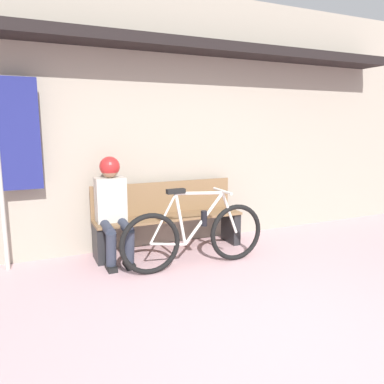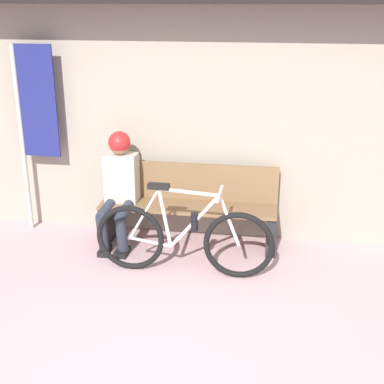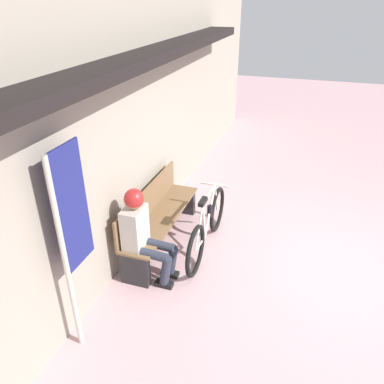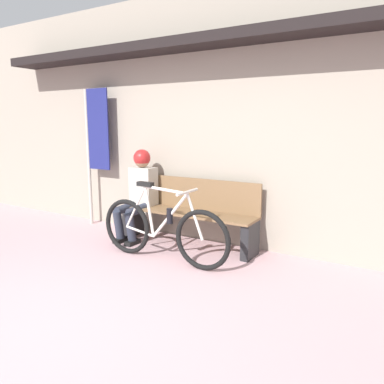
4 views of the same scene
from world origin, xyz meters
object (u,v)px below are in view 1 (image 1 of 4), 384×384
Objects in this scene: person_seated at (112,202)px; banner_pole at (13,149)px; bicycle at (195,235)px; park_bench_near at (168,218)px.

banner_pole is (-0.98, 0.19, 0.61)m from person_seated.
bicycle is at bearing -36.12° from person_seated.
banner_pole reaches higher than park_bench_near.
banner_pole is at bearing 156.56° from bicycle.
park_bench_near is 1.53× the size of person_seated.
park_bench_near is 1.92m from banner_pole.
bicycle is 2.14m from banner_pole.
park_bench_near is 0.90× the size of banner_pole.
bicycle is at bearing -23.44° from banner_pole.
person_seated reaches higher than bicycle.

